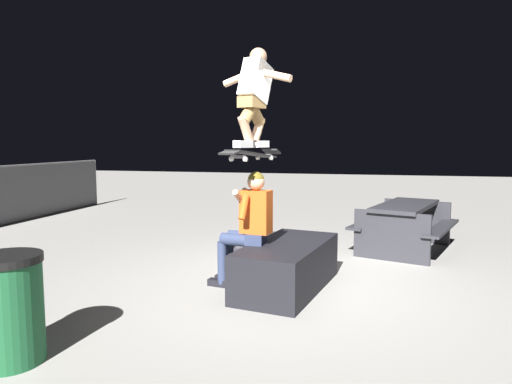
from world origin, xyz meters
TOP-DOWN VIEW (x-y plane):
  - ground_plane at (0.00, 0.00)m, footprint 40.00×40.00m
  - ledge_box_main at (-0.12, -0.03)m, footprint 1.79×1.06m
  - person_sitting_on_ledge at (-0.19, 0.43)m, footprint 0.60×0.78m
  - skateboard at (-0.27, 0.36)m, footprint 1.03×0.50m
  - skater_airborne at (-0.22, 0.34)m, footprint 0.63×0.87m
  - kicker_ramp at (1.54, 0.65)m, footprint 1.13×1.15m
  - picnic_table_back at (2.22, -1.52)m, footprint 2.04×1.81m
  - trash_bin at (-2.43, 1.76)m, footprint 0.54×0.54m

SIDE VIEW (x-z plane):
  - ground_plane at x=0.00m, z-range 0.00..0.00m
  - kicker_ramp at x=1.54m, z-range -0.12..0.23m
  - ledge_box_main at x=-0.12m, z-range 0.00..0.54m
  - trash_bin at x=-2.43m, z-range 0.00..0.86m
  - picnic_table_back at x=2.22m, z-range 0.12..0.87m
  - person_sitting_on_ledge at x=-0.19m, z-range 0.09..1.47m
  - skateboard at x=-0.27m, z-range 1.52..1.65m
  - skater_airborne at x=-0.22m, z-range 1.71..2.83m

